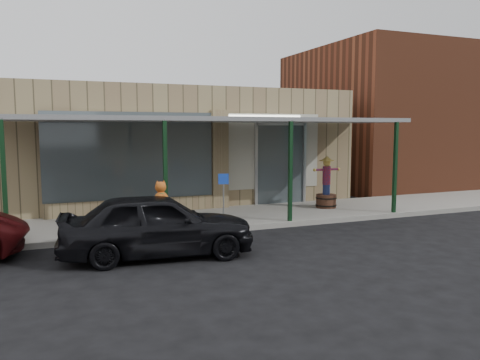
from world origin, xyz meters
name	(u,v)px	position (x,y,z in m)	size (l,w,h in m)	color
ground	(264,250)	(0.00, 0.00, 0.00)	(120.00, 120.00, 0.00)	black
sidewalk	(214,219)	(0.00, 3.60, 0.07)	(40.00, 3.20, 0.15)	gray
storefront	(176,147)	(0.00, 8.16, 2.09)	(12.00, 6.25, 4.20)	#8C7B55
awning	(214,121)	(0.00, 3.56, 3.01)	(12.00, 3.00, 3.04)	slate
block_buildings_near	(216,105)	(2.01, 9.20, 3.77)	(61.00, 8.00, 8.00)	brown
barrel_scarecrow	(326,190)	(4.01, 3.73, 0.73)	(1.05, 0.75, 1.73)	#522E20
barrel_pumpkin	(144,213)	(-2.10, 3.58, 0.40)	(0.73, 0.73, 0.71)	#522E20
handicap_sign	(224,192)	(-0.11, 2.47, 1.05)	(0.29, 0.08, 1.40)	gray
parked_sedan	(158,224)	(-2.39, 0.35, 0.71)	(4.30, 2.09, 1.59)	black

